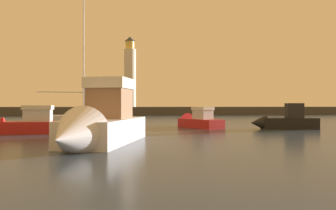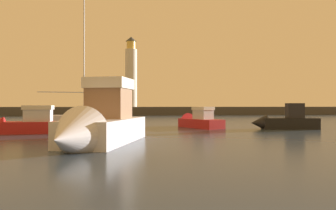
% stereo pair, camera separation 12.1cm
% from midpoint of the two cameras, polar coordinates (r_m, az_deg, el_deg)
% --- Properties ---
extents(ground_plane, '(220.00, 220.00, 0.00)m').
position_cam_midpoint_polar(ground_plane, '(33.92, -0.31, -3.55)').
color(ground_plane, '#2D3D51').
extents(breakwater, '(87.00, 4.72, 1.71)m').
position_cam_midpoint_polar(breakwater, '(65.68, -3.36, -1.08)').
color(breakwater, '#423F3D').
rests_on(breakwater, ground_plane).
extents(lighthouse, '(2.43, 2.43, 14.58)m').
position_cam_midpoint_polar(lighthouse, '(65.89, -6.97, 5.68)').
color(lighthouse, silver).
rests_on(lighthouse, breakwater).
extents(motorboat_0, '(5.14, 9.43, 4.26)m').
position_cam_midpoint_polar(motorboat_0, '(16.80, -12.92, -3.54)').
color(motorboat_0, silver).
rests_on(motorboat_0, ground_plane).
extents(motorboat_1, '(5.84, 1.81, 2.34)m').
position_cam_midpoint_polar(motorboat_1, '(25.45, -24.94, -3.22)').
color(motorboat_1, '#B21E1E').
rests_on(motorboat_1, ground_plane).
extents(motorboat_2, '(4.23, 6.12, 2.37)m').
position_cam_midpoint_polar(motorboat_2, '(29.78, 4.64, -2.93)').
color(motorboat_2, '#B21E1E').
rests_on(motorboat_2, ground_plane).
extents(motorboat_3, '(5.85, 2.22, 2.43)m').
position_cam_midpoint_polar(motorboat_3, '(29.27, 20.00, -2.81)').
color(motorboat_3, black).
rests_on(motorboat_3, ground_plane).
extents(sailboat_moored, '(8.27, 3.45, 13.84)m').
position_cam_midpoint_polar(sailboat_moored, '(33.04, -16.58, -2.55)').
color(sailboat_moored, silver).
rests_on(sailboat_moored, ground_plane).
extents(mooring_buoy, '(1.05, 1.05, 1.05)m').
position_cam_midpoint_polar(mooring_buoy, '(24.91, -5.61, -3.63)').
color(mooring_buoy, '#EA5919').
rests_on(mooring_buoy, ground_plane).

